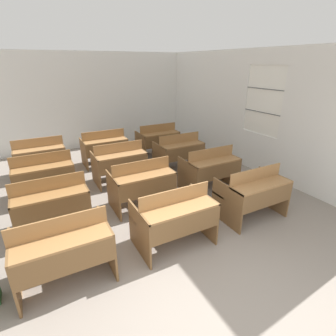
% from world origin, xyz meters
% --- Properties ---
extents(ground_plane, '(30.00, 30.00, 0.00)m').
position_xyz_m(ground_plane, '(0.00, 0.00, 0.00)').
color(ground_plane, gray).
extents(wall_back, '(7.11, 0.06, 2.92)m').
position_xyz_m(wall_back, '(0.00, 7.19, 1.46)').
color(wall_back, silver).
rests_on(wall_back, ground_plane).
extents(wall_right_with_window, '(0.06, 7.16, 2.92)m').
position_xyz_m(wall_right_with_window, '(3.52, 3.61, 1.44)').
color(wall_right_with_window, silver).
rests_on(wall_right_with_window, ground_plane).
extents(bench_front_left, '(1.13, 0.77, 0.94)m').
position_xyz_m(bench_front_left, '(-1.36, 1.46, 0.48)').
color(bench_front_left, brown).
rests_on(bench_front_left, ground_plane).
extents(bench_front_center, '(1.13, 0.77, 0.94)m').
position_xyz_m(bench_front_center, '(0.19, 1.44, 0.48)').
color(bench_front_center, brown).
rests_on(bench_front_center, ground_plane).
extents(bench_front_right, '(1.13, 0.77, 0.94)m').
position_xyz_m(bench_front_right, '(1.79, 1.47, 0.48)').
color(bench_front_right, brown).
rests_on(bench_front_right, ground_plane).
extents(bench_second_left, '(1.13, 0.77, 0.94)m').
position_xyz_m(bench_second_left, '(-1.37, 2.73, 0.48)').
color(bench_second_left, brown).
rests_on(bench_second_left, ground_plane).
extents(bench_second_center, '(1.13, 0.77, 0.94)m').
position_xyz_m(bench_second_center, '(0.22, 2.73, 0.48)').
color(bench_second_center, brown).
rests_on(bench_second_center, ground_plane).
extents(bench_second_right, '(1.13, 0.77, 0.94)m').
position_xyz_m(bench_second_right, '(1.80, 2.73, 0.48)').
color(bench_second_right, brown).
rests_on(bench_second_right, ground_plane).
extents(bench_third_left, '(1.13, 0.77, 0.94)m').
position_xyz_m(bench_third_left, '(-1.38, 4.05, 0.48)').
color(bench_third_left, brown).
rests_on(bench_third_left, ground_plane).
extents(bench_third_center, '(1.13, 0.77, 0.94)m').
position_xyz_m(bench_third_center, '(0.21, 4.03, 0.48)').
color(bench_third_center, brown).
rests_on(bench_third_center, ground_plane).
extents(bench_third_right, '(1.13, 0.77, 0.94)m').
position_xyz_m(bench_third_right, '(1.80, 4.05, 0.48)').
color(bench_third_right, brown).
rests_on(bench_third_right, ground_plane).
extents(bench_back_left, '(1.13, 0.77, 0.94)m').
position_xyz_m(bench_back_left, '(-1.36, 5.33, 0.48)').
color(bench_back_left, brown).
rests_on(bench_back_left, ground_plane).
extents(bench_back_center, '(1.13, 0.77, 0.94)m').
position_xyz_m(bench_back_center, '(0.22, 5.30, 0.48)').
color(bench_back_center, brown).
rests_on(bench_back_center, ground_plane).
extents(bench_back_right, '(1.13, 0.77, 0.94)m').
position_xyz_m(bench_back_right, '(1.82, 5.30, 0.48)').
color(bench_back_right, brown).
rests_on(bench_back_right, ground_plane).
extents(wastepaper_bin, '(0.27, 0.27, 0.32)m').
position_xyz_m(wastepaper_bin, '(3.16, 5.92, 0.16)').
color(wastepaper_bin, '#33477A').
rests_on(wastepaper_bin, ground_plane).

